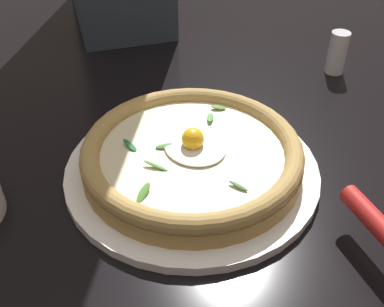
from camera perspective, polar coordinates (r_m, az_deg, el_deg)
ground_plane at (r=0.64m, az=-0.51°, el=-0.63°), size 2.40×2.40×0.03m
pizza_plate at (r=0.59m, az=0.00°, el=-1.98°), size 0.32×0.32×0.01m
pizza at (r=0.57m, az=0.00°, el=-0.03°), size 0.28×0.28×0.05m
pepper_shaker at (r=0.84m, az=17.70°, el=11.91°), size 0.03×0.03×0.07m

